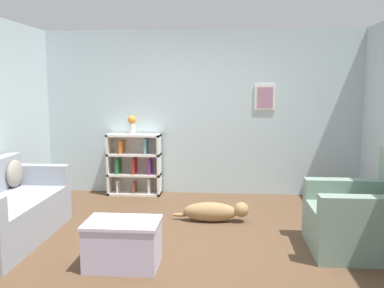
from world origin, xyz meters
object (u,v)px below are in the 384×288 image
Objects in this scene: dog at (215,212)px; vase at (132,124)px; bookshelf at (135,164)px; couch at (3,212)px; recliner_chair at (366,218)px; coffee_table at (123,242)px.

vase is (-1.34, 1.29, 1.01)m from dog.
couch is at bearing -115.07° from bookshelf.
bookshelf is 3.64m from recliner_chair.
bookshelf is at bearing 135.06° from dog.
vase is at bearing 65.30° from couch.
vase is (-2.95, 2.15, 0.78)m from recliner_chair.
coffee_table is 2.92m from vase.
bookshelf reaches higher than coffee_table.
dog is 3.42× the size of vase.
bookshelf is 0.94× the size of recliner_chair.
recliner_chair is 1.05× the size of dog.
vase is (1.00, 2.17, 0.81)m from couch.
coffee_table is at bearing -79.61° from vase.
coffee_table is (1.50, -0.56, -0.09)m from couch.
bookshelf reaches higher than couch.
coffee_table is (0.47, -2.75, -0.24)m from bookshelf.
dog is at bearing 20.57° from couch.
bookshelf is 3.37× the size of vase.
couch is 2.50× the size of coffee_table.
dog is at bearing -44.94° from bookshelf.
couch reaches higher than coffee_table.
recliner_chair is (2.93, -2.17, -0.12)m from bookshelf.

